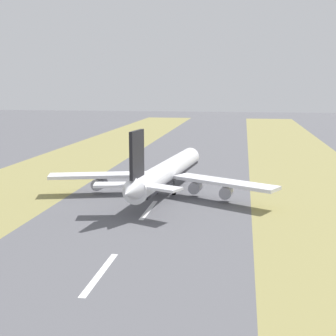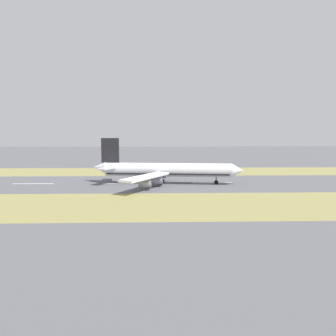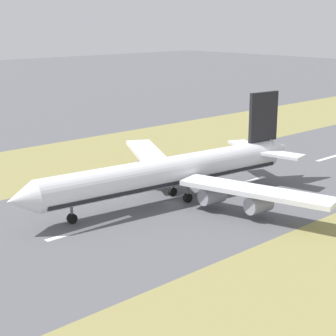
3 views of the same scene
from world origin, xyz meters
name	(u,v)px [view 2 (image 2 of 3)]	position (x,y,z in m)	size (l,w,h in m)	color
ground_plane	(168,183)	(0.00, 0.00, 0.00)	(800.00, 800.00, 0.00)	#56565B
grass_median_west	(166,171)	(-45.00, 0.00, 0.00)	(40.00, 600.00, 0.01)	olive
grass_median_east	(173,205)	(45.00, 0.00, 0.00)	(40.00, 600.00, 0.01)	olive
centreline_dash_near	(33,184)	(0.00, -60.21, 0.01)	(1.20, 18.00, 0.01)	silver
centreline_dash_mid	(123,183)	(0.00, -20.21, 0.01)	(1.20, 18.00, 0.01)	silver
centreline_dash_far	(212,183)	(0.00, 19.79, 0.01)	(1.20, 18.00, 0.01)	silver
airplane_main_jet	(164,170)	(1.38, -2.11, 6.02)	(63.68, 67.18, 20.20)	white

